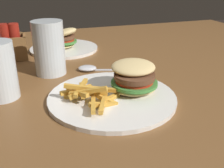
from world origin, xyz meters
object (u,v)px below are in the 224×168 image
object	(u,v)px
meal_plate_near	(120,89)
beer_glass	(49,49)
condiment_caddy	(6,45)
spoon	(90,68)
meal_plate_far	(64,44)

from	to	relation	value
meal_plate_near	beer_glass	distance (m)	0.26
beer_glass	condiment_caddy	xyz separation A→B (m)	(-0.12, 0.18, -0.03)
spoon	meal_plate_far	xyz separation A→B (m)	(-0.04, 0.24, 0.02)
meal_plate_near	spoon	world-z (taller)	meal_plate_near
meal_plate_far	spoon	bearing A→B (deg)	-81.28
beer_glass	meal_plate_near	bearing A→B (deg)	-57.33
spoon	meal_plate_far	size ratio (longest dim) A/B	0.69
spoon	condiment_caddy	world-z (taller)	condiment_caddy
meal_plate_near	condiment_caddy	world-z (taller)	condiment_caddy
beer_glass	meal_plate_far	world-z (taller)	beer_glass
meal_plate_near	meal_plate_far	xyz separation A→B (m)	(-0.06, 0.44, 0.00)
meal_plate_far	condiment_caddy	bearing A→B (deg)	-166.24
spoon	beer_glass	bearing A→B (deg)	10.93
spoon	meal_plate_far	bearing A→B (deg)	-63.27
condiment_caddy	beer_glass	bearing A→B (deg)	-55.83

